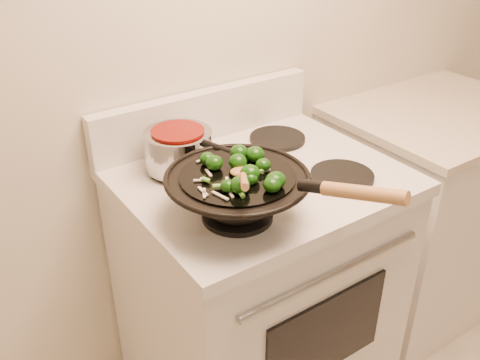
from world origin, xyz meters
TOP-DOWN VIEW (x-y plane):
  - stove at (-0.24, 1.17)m, footprint 0.78×0.67m
  - counter_unit at (0.64, 1.20)m, footprint 0.78×0.62m
  - wok at (-0.42, 1.02)m, footprint 0.36×0.58m
  - stirfry at (-0.41, 1.00)m, footprint 0.23×0.25m
  - wooden_spoon at (-0.45, 0.95)m, footprint 0.18×0.25m
  - saucepan at (-0.42, 1.32)m, footprint 0.20×0.31m

SIDE VIEW (x-z plane):
  - counter_unit at x=0.64m, z-range 0.00..0.91m
  - stove at x=-0.24m, z-range -0.07..1.01m
  - saucepan at x=-0.42m, z-range 0.93..1.05m
  - wok at x=-0.42m, z-range 0.89..1.10m
  - stirfry at x=-0.41m, z-range 1.04..1.08m
  - wooden_spoon at x=-0.45m, z-range 1.02..1.14m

